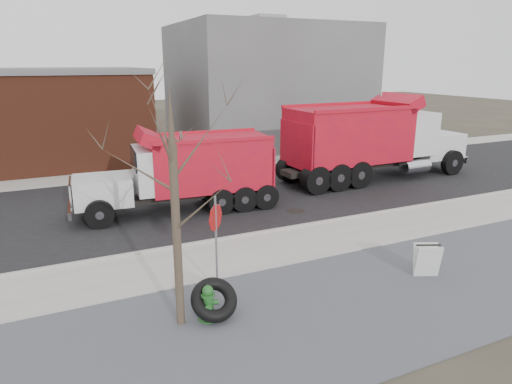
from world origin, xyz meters
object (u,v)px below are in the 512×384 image
truck_tire (214,300)px  dump_truck_red_a (371,138)px  fire_hydrant (208,304)px  stop_sign (216,227)px  dump_truck_red_b (186,169)px  sandwich_board (427,260)px

truck_tire → dump_truck_red_a: 14.44m
fire_hydrant → dump_truck_red_a: bearing=55.0°
truck_tire → stop_sign: (0.48, 1.11, 1.27)m
dump_truck_red_a → dump_truck_red_b: dump_truck_red_a is taller
dump_truck_red_a → truck_tire: bearing=-143.3°
sandwich_board → stop_sign: bearing=-173.1°
stop_sign → dump_truck_red_b: 6.80m
truck_tire → dump_truck_red_a: bearing=38.1°
truck_tire → stop_sign: bearing=66.7°
sandwich_board → dump_truck_red_b: bearing=139.7°
fire_hydrant → dump_truck_red_b: 8.13m
truck_tire → dump_truck_red_b: size_ratio=0.14×
stop_sign → dump_truck_red_a: bearing=14.4°
truck_tire → dump_truck_red_a: (11.29, 8.86, 1.59)m
fire_hydrant → dump_truck_red_b: size_ratio=0.11×
stop_sign → fire_hydrant: bearing=-140.2°
truck_tire → dump_truck_red_a: dump_truck_red_a is taller
sandwich_board → fire_hydrant: bearing=-160.9°
stop_sign → dump_truck_red_a: dump_truck_red_a is taller
dump_truck_red_a → dump_truck_red_b: 9.65m
stop_sign → sandwich_board: 5.72m
fire_hydrant → dump_truck_red_a: 14.57m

